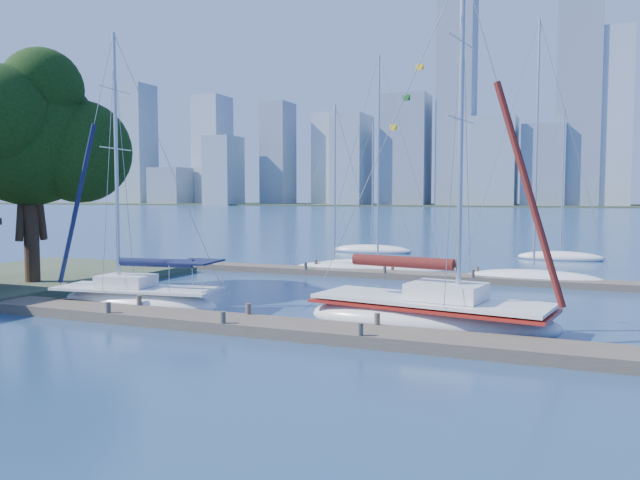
% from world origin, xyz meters
% --- Properties ---
extents(ground, '(700.00, 700.00, 0.00)m').
position_xyz_m(ground, '(0.00, 0.00, 0.00)').
color(ground, navy).
rests_on(ground, ground).
extents(near_dock, '(26.00, 2.00, 0.40)m').
position_xyz_m(near_dock, '(0.00, 0.00, 0.20)').
color(near_dock, '#453D33').
rests_on(near_dock, ground).
extents(far_dock, '(30.00, 1.80, 0.36)m').
position_xyz_m(far_dock, '(2.00, 16.00, 0.18)').
color(far_dock, '#453D33').
rests_on(far_dock, ground).
extents(far_shore, '(800.00, 100.00, 1.50)m').
position_xyz_m(far_shore, '(0.00, 320.00, 0.00)').
color(far_shore, '#38472D').
rests_on(far_shore, ground).
extents(tree, '(9.17, 8.35, 11.84)m').
position_xyz_m(tree, '(-13.95, 3.90, 7.89)').
color(tree, '#2E2014').
rests_on(tree, ground).
extents(sailboat_navy, '(7.97, 3.49, 12.15)m').
position_xyz_m(sailboat_navy, '(-6.03, 2.09, 0.99)').
color(sailboat_navy, white).
rests_on(sailboat_navy, ground).
extents(sailboat_maroon, '(9.49, 4.36, 13.28)m').
position_xyz_m(sailboat_maroon, '(6.37, 2.92, 0.97)').
color(sailboat_maroon, white).
rests_on(sailboat_maroon, ground).
extents(bg_boat_1, '(5.71, 3.94, 10.80)m').
position_xyz_m(bg_boat_1, '(-2.89, 17.28, 0.23)').
color(bg_boat_1, white).
rests_on(bg_boat_1, ground).
extents(bg_boat_2, '(9.10, 5.05, 13.89)m').
position_xyz_m(bg_boat_2, '(-0.38, 18.30, 0.28)').
color(bg_boat_2, white).
rests_on(bg_boat_2, ground).
extents(bg_boat_3, '(7.66, 2.81, 14.65)m').
position_xyz_m(bg_boat_3, '(9.05, 16.84, 0.28)').
color(bg_boat_3, white).
rests_on(bg_boat_3, ground).
extents(bg_boat_6, '(6.91, 2.03, 11.27)m').
position_xyz_m(bg_boat_6, '(-4.96, 31.43, 0.23)').
color(bg_boat_6, white).
rests_on(bg_boat_6, ground).
extents(bg_boat_7, '(6.31, 2.43, 11.67)m').
position_xyz_m(bg_boat_7, '(10.09, 30.96, 0.24)').
color(bg_boat_7, white).
rests_on(bg_boat_7, ground).
extents(skyline, '(503.38, 51.31, 106.73)m').
position_xyz_m(skyline, '(21.44, 290.77, 35.20)').
color(skyline, gray).
rests_on(skyline, ground).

